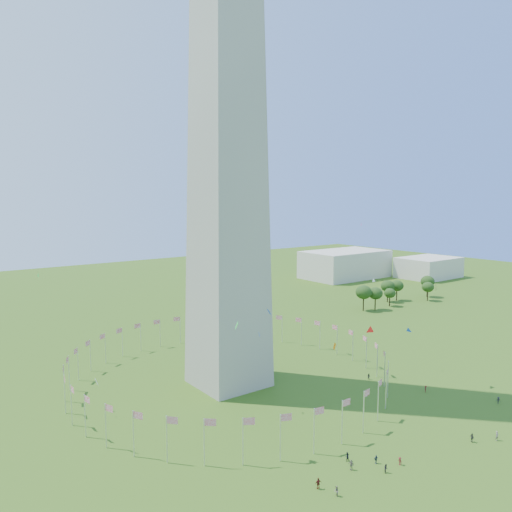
% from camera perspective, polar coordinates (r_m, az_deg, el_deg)
% --- Properties ---
extents(ground, '(600.00, 600.00, 0.00)m').
position_cam_1_polar(ground, '(100.42, 14.24, -22.25)').
color(ground, '#2E4F12').
rests_on(ground, ground).
extents(washington_monument, '(16.80, 16.80, 169.00)m').
position_cam_1_polar(washington_monument, '(130.17, -3.39, 22.91)').
color(washington_monument, '#ABA598').
rests_on(washington_monument, ground).
extents(flag_ring, '(80.24, 80.24, 9.00)m').
position_cam_1_polar(flag_ring, '(132.65, -3.13, -12.51)').
color(flag_ring, silver).
rests_on(flag_ring, ground).
extents(gov_building_east_a, '(50.00, 30.00, 16.00)m').
position_cam_1_polar(gov_building_east_a, '(302.31, 10.13, -0.92)').
color(gov_building_east_a, beige).
rests_on(gov_building_east_a, ground).
extents(gov_building_east_b, '(35.00, 25.00, 12.00)m').
position_cam_1_polar(gov_building_east_b, '(315.17, 19.12, -1.24)').
color(gov_building_east_b, beige).
rests_on(gov_building_east_b, ground).
extents(crowd, '(88.97, 65.47, 1.96)m').
position_cam_1_polar(crowd, '(102.68, 16.80, -21.09)').
color(crowd, '#1D2843').
rests_on(crowd, ground).
extents(kites_aloft, '(92.10, 81.45, 36.96)m').
position_cam_1_polar(kites_aloft, '(120.31, 12.43, -7.15)').
color(kites_aloft, red).
rests_on(kites_aloft, ground).
extents(tree_line_east, '(53.84, 15.38, 10.72)m').
position_cam_1_polar(tree_line_east, '(234.03, 15.55, -4.12)').
color(tree_line_east, '#2B4F1A').
rests_on(tree_line_east, ground).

